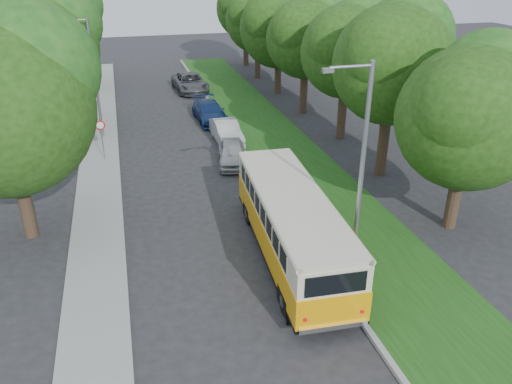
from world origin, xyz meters
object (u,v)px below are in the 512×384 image
object	(u,v)px
car_blue	(210,112)
car_grey	(190,83)
car_white	(227,132)
lamppost_near	(359,171)
lamppost_far	(93,75)
vintage_bus	(292,227)
car_silver	(232,153)

from	to	relation	value
car_blue	car_grey	world-z (taller)	car_grey
car_white	lamppost_near	bearing A→B (deg)	-86.70
lamppost_near	car_blue	xyz separation A→B (m)	(-1.44, 20.30, -3.68)
lamppost_near	lamppost_far	xyz separation A→B (m)	(-8.91, 18.50, -0.25)
vintage_bus	car_silver	xyz separation A→B (m)	(-0.05, 10.16, -0.78)
vintage_bus	car_silver	world-z (taller)	vintage_bus
car_blue	car_grey	size ratio (longest dim) A/B	0.87
car_silver	car_blue	world-z (taller)	car_blue
car_silver	car_grey	distance (m)	17.05
lamppost_near	car_grey	distance (m)	29.40
lamppost_far	car_blue	distance (m)	8.41
car_silver	lamppost_far	bearing A→B (deg)	149.20
vintage_bus	lamppost_far	bearing A→B (deg)	117.09
vintage_bus	lamppost_near	bearing A→B (deg)	-46.68
car_silver	lamppost_near	bearing A→B (deg)	-71.39
vintage_bus	car_silver	distance (m)	10.19
lamppost_far	car_silver	distance (m)	10.27
lamppost_near	car_white	size ratio (longest dim) A/B	1.92
car_silver	car_white	distance (m)	3.64
lamppost_far	car_blue	size ratio (longest dim) A/B	1.58
lamppost_far	car_grey	xyz separation A→B (m)	(7.38, 10.63, -3.36)
lamppost_far	car_blue	xyz separation A→B (m)	(7.47, 1.80, -3.43)
car_silver	car_white	size ratio (longest dim) A/B	0.93
lamppost_near	car_grey	size ratio (longest dim) A/B	1.47
car_blue	car_white	bearing A→B (deg)	-89.34
car_white	car_silver	bearing A→B (deg)	-98.37
lamppost_near	vintage_bus	bearing A→B (deg)	129.97
lamppost_far	car_blue	world-z (taller)	lamppost_far
car_grey	lamppost_far	bearing A→B (deg)	-127.61
car_silver	car_grey	size ratio (longest dim) A/B	0.71
lamppost_far	vintage_bus	world-z (taller)	lamppost_far
lamppost_far	car_silver	xyz separation A→B (m)	(7.24, -6.42, -3.46)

